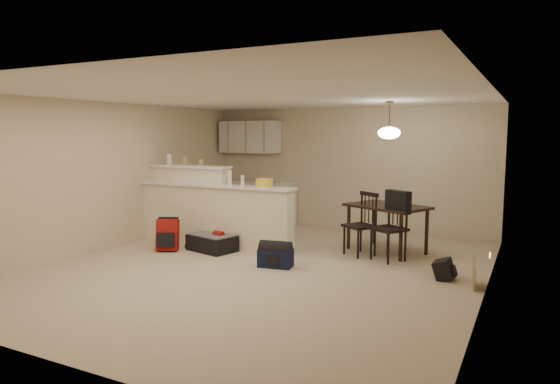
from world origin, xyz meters
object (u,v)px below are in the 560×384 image
Objects in this scene: dining_table at (387,211)px; pendant_lamp at (389,132)px; dining_chair_far at (389,227)px; navy_duffel at (276,258)px; dining_chair_near at (360,224)px; suitcase at (212,243)px; black_daypack at (444,270)px; red_backpack at (168,235)px.

pendant_lamp reaches higher than dining_table.
navy_duffel is (-1.38, -1.13, -0.40)m from dining_chair_far.
dining_chair_near reaches higher than dining_table.
suitcase is at bearing -130.31° from dining_table.
pendant_lamp is at bearing 44.39° from black_daypack.
dining_chair_near reaches higher than navy_duffel.
navy_duffel is (2.12, -0.10, -0.13)m from red_backpack.
dining_chair_far is 2.93m from suitcase.
dining_chair_far is at bearing 30.33° from navy_duffel.
dining_table is 1.46× the size of dining_chair_near.
dining_table is 4.95× the size of black_daypack.
dining_chair_near is 3.39× the size of black_daypack.
black_daypack is (2.33, 0.48, -0.00)m from navy_duffel.
suitcase is (-2.64, -1.28, -0.56)m from dining_table.
red_backpack is (-3.32, -1.60, -1.72)m from pendant_lamp.
black_daypack is at bearing -23.51° from dining_table.
suitcase is 3.76m from black_daypack.
pendant_lamp reaches higher than dining_chair_far.
dining_chair_far is 1.36× the size of suitcase.
pendant_lamp is 2.05× the size of black_daypack.
red_backpack is at bearing -140.99° from suitcase.
dining_chair_near is 1.93× the size of red_backpack.
suitcase is 0.77m from red_backpack.
dining_table is at bearing -1.06° from red_backpack.
dining_table is at bearing 44.39° from black_daypack.
dining_chair_far is (0.18, -0.57, -1.46)m from pendant_lamp.
black_daypack is at bearing -47.40° from pendant_lamp.
red_backpack is at bearing -132.80° from dining_chair_far.
red_backpack is 1.76× the size of black_daypack.
dining_chair_near is at bearing 46.44° from navy_duffel.
black_daypack is (4.44, 0.38, -0.13)m from red_backpack.
pendant_lamp is (-0.00, -0.00, 1.30)m from dining_table.
dining_chair_near is 2.08× the size of navy_duffel.
dining_chair_near is at bearing 33.75° from suitcase.
navy_duffel reaches higher than black_daypack.
suitcase is at bearing 92.59° from black_daypack.
pendant_lamp reaches higher than black_daypack.
navy_duffel is at bearing -29.55° from red_backpack.
dining_chair_far is (0.18, -0.57, -0.16)m from dining_table.
dining_chair_far is 3.66m from red_backpack.
pendant_lamp is at bearing -1.06° from red_backpack.
black_daypack is at bearing -3.74° from dining_chair_far.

